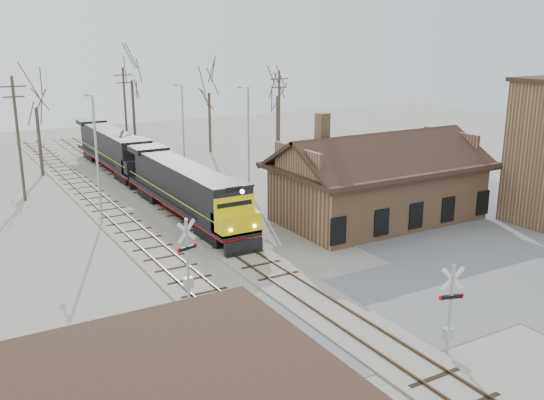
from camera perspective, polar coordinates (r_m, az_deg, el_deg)
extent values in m
plane|color=#A09B90|center=(29.59, 6.70, -11.18)|extent=(140.00, 140.00, 0.00)
cube|color=#5D5D61|center=(29.59, 6.70, -11.15)|extent=(60.00, 9.00, 0.03)
cube|color=#5D5D61|center=(44.33, 22.49, -3.11)|extent=(22.00, 26.00, 0.03)
cube|color=#A09B90|center=(41.59, -5.75, -3.10)|extent=(3.40, 90.00, 0.12)
cube|color=#473323|center=(41.28, -6.66, -3.11)|extent=(0.08, 90.00, 0.14)
cube|color=#473323|center=(41.84, -4.86, -2.80)|extent=(0.08, 90.00, 0.14)
cube|color=#A09B90|center=(40.06, -11.62, -4.08)|extent=(3.40, 90.00, 0.12)
cube|color=#473323|center=(39.82, -12.61, -4.09)|extent=(0.08, 90.00, 0.14)
cube|color=#473323|center=(40.24, -10.66, -3.77)|extent=(0.08, 90.00, 0.14)
cube|color=#9D7251|center=(44.80, 9.92, 0.68)|extent=(14.00, 8.00, 4.00)
cube|color=black|center=(44.32, 10.05, 3.31)|extent=(15.20, 9.20, 0.30)
cube|color=black|center=(42.44, 12.10, 4.05)|extent=(15.00, 4.71, 2.66)
cube|color=black|center=(45.88, 8.26, 5.06)|extent=(15.00, 4.71, 2.66)
cube|color=#9D7251|center=(42.60, 4.76, 6.70)|extent=(0.80, 0.80, 2.20)
cube|color=black|center=(40.17, -4.88, -3.08)|extent=(2.29, 3.67, 0.92)
cube|color=black|center=(50.78, -10.68, 0.64)|extent=(2.29, 3.67, 0.92)
cube|color=black|center=(45.19, -8.15, -0.12)|extent=(2.75, 18.33, 0.32)
cube|color=#950C0A|center=(45.24, -8.14, -0.36)|extent=(2.77, 18.33, 0.11)
cube|color=black|center=(45.87, -8.76, 1.93)|extent=(2.38, 13.29, 2.57)
cube|color=black|center=(38.82, -4.43, -0.40)|extent=(2.75, 2.57, 2.57)
cube|color=yellow|center=(37.70, -3.37, -2.10)|extent=(2.75, 1.65, 1.28)
cube|color=black|center=(37.36, -2.69, -4.48)|extent=(2.57, 0.25, 0.92)
cylinder|color=#FFF2CC|center=(36.38, -2.82, 0.79)|extent=(0.26, 0.10, 0.26)
cube|color=black|center=(57.17, -13.03, 2.15)|extent=(2.29, 3.67, 0.92)
cube|color=black|center=(68.43, -16.06, 4.08)|extent=(2.29, 3.67, 0.92)
cube|color=black|center=(62.63, -14.73, 3.86)|extent=(2.75, 18.33, 0.32)
cube|color=#950C0A|center=(62.66, -14.71, 3.68)|extent=(2.77, 18.33, 0.11)
cube|color=black|center=(63.46, -15.10, 5.29)|extent=(2.38, 13.29, 2.57)
cube|color=black|center=(55.96, -12.91, 4.14)|extent=(2.75, 2.57, 2.57)
cube|color=black|center=(54.65, -12.37, 3.07)|extent=(2.75, 1.65, 1.28)
cube|color=black|center=(54.10, -11.98, 1.47)|extent=(2.57, 0.25, 0.92)
cylinder|color=#A5A8AD|center=(26.84, 16.42, -9.89)|extent=(0.14, 0.14, 4.01)
cube|color=silver|center=(26.29, 16.65, -7.12)|extent=(1.01, 0.35, 1.05)
cube|color=silver|center=(26.29, 16.65, -7.12)|extent=(1.01, 0.35, 1.05)
cube|color=black|center=(26.60, 16.52, -8.72)|extent=(0.91, 0.41, 0.15)
cylinder|color=#B20C0C|center=(26.39, 15.66, -8.85)|extent=(0.25, 0.15, 0.24)
cylinder|color=#B20C0C|center=(26.82, 17.37, -8.59)|extent=(0.25, 0.15, 0.24)
cube|color=#A5A8AD|center=(27.32, 16.25, -11.99)|extent=(0.40, 0.30, 0.50)
cylinder|color=#A5A8AD|center=(30.84, -7.95, -5.64)|extent=(0.15, 0.15, 4.39)
cube|color=silver|center=(30.33, -8.06, -2.93)|extent=(1.11, 0.37, 1.15)
cube|color=silver|center=(30.33, -8.06, -2.93)|extent=(1.11, 0.37, 1.15)
cube|color=black|center=(30.61, -8.00, -4.49)|extent=(0.99, 0.43, 0.16)
cylinder|color=#B20C0C|center=(30.91, -7.29, -4.27)|extent=(0.28, 0.15, 0.26)
cylinder|color=#B20C0C|center=(30.33, -8.72, -4.72)|extent=(0.28, 0.15, 0.26)
cube|color=#A5A8AD|center=(31.29, -7.87, -7.71)|extent=(0.44, 0.33, 0.55)
cylinder|color=#A5A8AD|center=(44.08, -16.14, 3.54)|extent=(0.18, 0.18, 9.21)
cylinder|color=#A5A8AD|center=(44.30, -16.87, 9.45)|extent=(0.12, 1.80, 0.12)
cube|color=#A5A8AD|center=(45.08, -17.11, 9.40)|extent=(0.25, 0.50, 0.12)
cylinder|color=#A5A8AD|center=(51.76, -2.22, 5.70)|extent=(0.18, 0.18, 8.99)
cylinder|color=#A5A8AD|center=(52.00, -2.74, 10.62)|extent=(0.12, 1.80, 0.12)
cube|color=#A5A8AD|center=(52.72, -3.15, 10.57)|extent=(0.25, 0.50, 0.12)
cylinder|color=#A5A8AD|center=(61.73, -8.35, 6.84)|extent=(0.18, 0.18, 8.41)
cylinder|color=#A5A8AD|center=(62.10, -8.82, 10.68)|extent=(0.12, 1.80, 0.12)
cube|color=#A5A8AD|center=(62.85, -9.09, 10.63)|extent=(0.25, 0.50, 0.12)
cylinder|color=#382D23|center=(52.56, -22.75, 5.23)|extent=(0.24, 0.24, 10.02)
cube|color=#382D23|center=(52.08, -23.23, 9.79)|extent=(2.00, 0.10, 0.10)
cube|color=#382D23|center=(52.14, -23.13, 8.92)|extent=(1.60, 0.10, 0.10)
cylinder|color=#382D23|center=(67.10, -13.61, 7.86)|extent=(0.24, 0.24, 9.82)
cube|color=#382D23|center=(66.72, -13.83, 11.35)|extent=(2.00, 0.10, 0.10)
cube|color=#382D23|center=(66.78, -13.79, 10.67)|extent=(1.60, 0.10, 0.10)
cylinder|color=#382D23|center=(60.39, 0.67, 7.46)|extent=(0.24, 0.24, 9.76)
cube|color=#382D23|center=(59.96, 0.68, 11.32)|extent=(2.00, 0.10, 0.10)
cube|color=#382D23|center=(60.03, 0.68, 10.56)|extent=(1.60, 0.10, 0.10)
cylinder|color=#382D23|center=(61.92, -21.04, 5.12)|extent=(0.32, 0.32, 6.53)
cylinder|color=#382D23|center=(71.37, -12.86, 7.66)|extent=(0.32, 0.32, 8.17)
cylinder|color=#382D23|center=(70.04, -5.88, 7.24)|extent=(0.32, 0.32, 6.76)
cylinder|color=#382D23|center=(67.13, 0.50, 6.94)|extent=(0.32, 0.32, 6.69)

